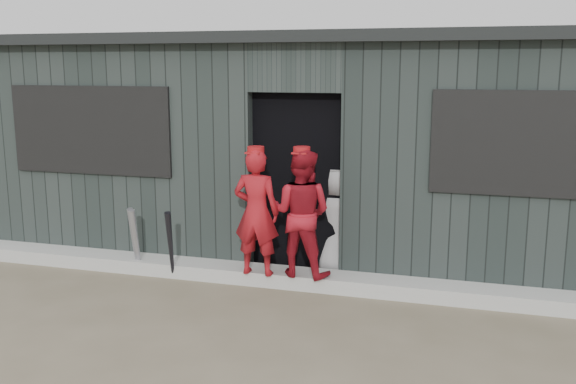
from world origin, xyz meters
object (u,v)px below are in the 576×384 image
(bat_mid, at_px, (134,240))
(bat_right, at_px, (171,246))
(player_grey_back, at_px, (339,222))
(dugout, at_px, (325,145))
(bat_left, at_px, (136,241))
(player_red_left, at_px, (256,212))
(player_red_right, at_px, (301,213))

(bat_mid, xyz_separation_m, bat_right, (0.51, -0.13, 0.01))
(player_grey_back, xyz_separation_m, dugout, (-0.44, 1.25, 0.68))
(bat_left, bearing_deg, player_red_left, -1.23)
(bat_left, relative_size, bat_right, 0.96)
(bat_left, relative_size, player_red_right, 0.59)
(bat_right, distance_m, dugout, 2.46)
(bat_left, bearing_deg, bat_mid, 144.63)
(bat_left, bearing_deg, player_red_right, 2.07)
(player_red_left, xyz_separation_m, dugout, (0.29, 1.86, 0.49))
(bat_left, distance_m, player_red_right, 1.91)
(bat_right, relative_size, player_red_left, 0.61)
(bat_right, xyz_separation_m, dugout, (1.23, 1.93, 0.89))
(player_grey_back, bearing_deg, dugout, -85.04)
(bat_right, bearing_deg, player_red_right, 6.95)
(player_red_left, relative_size, player_grey_back, 1.07)
(bat_mid, xyz_separation_m, player_grey_back, (2.18, 0.56, 0.23))
(bat_right, xyz_separation_m, player_red_right, (1.39, 0.17, 0.41))
(bat_right, relative_size, player_red_right, 0.61)
(bat_right, height_order, dugout, dugout)
(bat_mid, bearing_deg, bat_right, -14.61)
(bat_left, height_order, player_red_right, player_red_right)
(bat_left, xyz_separation_m, player_grey_back, (2.14, 0.59, 0.23))
(bat_right, bearing_deg, dugout, 57.49)
(dugout, bearing_deg, bat_left, -132.83)
(player_grey_back, bearing_deg, player_red_right, 47.01)
(bat_right, bearing_deg, player_grey_back, 22.36)
(bat_left, xyz_separation_m, bat_mid, (-0.04, 0.03, 0.00))
(bat_mid, height_order, player_red_right, player_red_right)
(dugout, bearing_deg, player_red_left, -98.84)
(bat_right, distance_m, player_grey_back, 1.82)
(bat_mid, xyz_separation_m, player_red_right, (1.90, 0.04, 0.42))
(bat_left, relative_size, bat_mid, 1.01)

